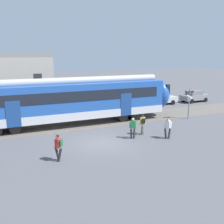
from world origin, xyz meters
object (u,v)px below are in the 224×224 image
Objects in this scene: pedestrian_white at (168,126)px; parked_car_grey at (195,96)px; parked_car_silver at (161,98)px; pedestrian_green at (133,126)px; pedestrian_yellow at (143,123)px; pedestrian_red at (58,145)px; crossing_signal at (189,99)px.

pedestrian_white is 17.28m from parked_car_grey.
pedestrian_white reaches higher than parked_car_silver.
pedestrian_green is 2.67m from pedestrian_white.
pedestrian_green reaches higher than parked_car_grey.
pedestrian_yellow is at bearing -144.65° from parked_car_grey.
parked_car_grey is at bearing 30.24° from pedestrian_red.
pedestrian_white is at bearing -122.59° from parked_car_silver.
pedestrian_green is (6.17, 1.97, -0.03)m from pedestrian_red.
crossing_signal is at bearing 37.32° from pedestrian_white.
parked_car_silver is (10.01, 10.75, -0.18)m from pedestrian_green.
parked_car_silver is 7.92m from crossing_signal.
pedestrian_white is 0.56× the size of crossing_signal.
pedestrian_green is at bearing -145.41° from parked_car_grey.
pedestrian_red is at bearing -160.09° from crossing_signal.
pedestrian_red is at bearing -141.81° from parked_car_silver.
crossing_signal reaches higher than pedestrian_green.
pedestrian_red is 0.56× the size of crossing_signal.
parked_car_silver is 1.34× the size of crossing_signal.
parked_car_silver is (16.18, 12.73, -0.21)m from pedestrian_red.
pedestrian_green is 14.69m from parked_car_silver.
pedestrian_red is 15.16m from crossing_signal.
pedestrian_green is 1.00× the size of pedestrian_white.
pedestrian_yellow is 1.00× the size of pedestrian_white.
parked_car_silver is at bearing 177.19° from parked_car_grey.
crossing_signal reaches higher than parked_car_grey.
parked_car_silver is 5.22m from parked_car_grey.
pedestrian_red is 20.58m from parked_car_silver.
parked_car_grey is (14.03, 9.95, -0.21)m from pedestrian_yellow.
pedestrian_red reaches higher than parked_car_grey.
pedestrian_green is 1.32m from pedestrian_yellow.
parked_car_grey is (21.39, 12.47, -0.21)m from pedestrian_red.
crossing_signal reaches higher than parked_car_silver.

